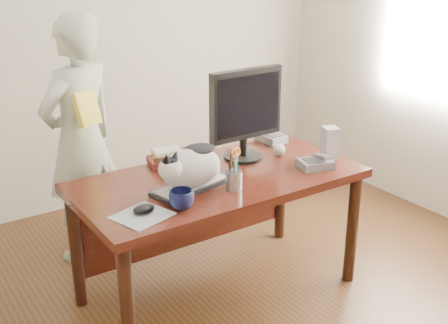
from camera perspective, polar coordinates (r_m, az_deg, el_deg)
room at (r=2.49m, az=7.13°, el=7.03°), size 4.50×4.50×4.50m
desk at (r=3.25m, az=-1.27°, el=-3.41°), size 1.60×0.80×0.75m
keyboard at (r=2.97m, az=-3.31°, el=-2.47°), size 0.47×0.26×0.03m
cat at (r=2.92m, az=-3.53°, el=-0.47°), size 0.44×0.29×0.25m
monitor at (r=3.29m, az=2.24°, el=5.35°), size 0.49×0.24×0.55m
pen_cup at (r=2.94m, az=1.00°, el=-1.63°), size 0.11×0.11×0.23m
mousepad at (r=2.70m, az=-8.34°, el=-5.41°), size 0.30×0.28×0.01m
mouse at (r=2.71m, az=-8.16°, el=-4.74°), size 0.13×0.10×0.04m
coffee_mug at (r=2.74m, az=-4.33°, el=-3.80°), size 0.17×0.17×0.10m
phone at (r=3.29m, az=9.33°, el=-0.08°), size 0.22×0.18×0.09m
speaker at (r=3.43m, az=10.72°, el=1.92°), size 0.11×0.12×0.19m
baseball at (r=3.45m, az=5.64°, el=1.25°), size 0.07×0.07×0.07m
book_stack at (r=3.31m, az=-5.51°, el=0.45°), size 0.28×0.24×0.09m
calculator at (r=3.70m, az=4.84°, el=2.46°), size 0.15×0.19×0.06m
person at (r=3.66m, az=-14.36°, el=2.08°), size 0.69×0.58×1.60m
held_book at (r=3.44m, az=-13.74°, el=5.30°), size 0.17×0.14×0.21m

